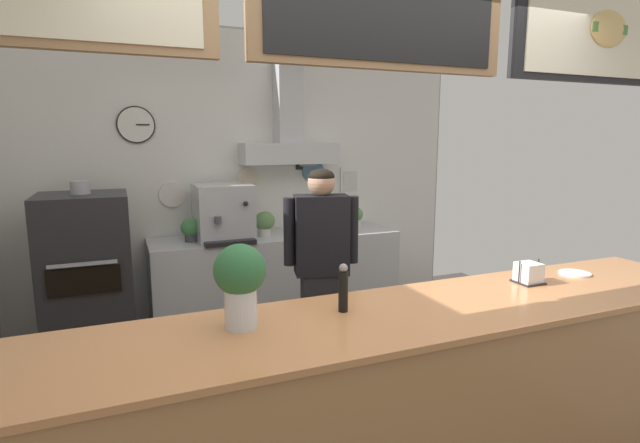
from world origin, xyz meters
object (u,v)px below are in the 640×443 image
(condiment_plate, at_px, (575,273))
(espresso_machine, at_px, (223,212))
(shop_worker, at_px, (321,273))
(potted_thyme, at_px, (325,214))
(potted_basil, at_px, (264,222))
(napkin_holder, at_px, (528,274))
(potted_rosemary, at_px, (191,229))
(basil_vase, at_px, (240,282))
(pepper_grinder, at_px, (343,288))
(pizza_oven, at_px, (88,283))
(potted_oregano, at_px, (355,217))

(condiment_plate, bearing_deg, espresso_machine, 125.80)
(shop_worker, xyz_separation_m, potted_thyme, (0.58, 1.29, 0.21))
(potted_basil, bearing_deg, napkin_holder, -69.93)
(shop_worker, height_order, potted_rosemary, shop_worker)
(potted_rosemary, height_order, potted_basil, potted_basil)
(potted_basil, xyz_separation_m, basil_vase, (-0.80, -2.38, 0.17))
(potted_rosemary, xyz_separation_m, pepper_grinder, (0.38, -2.36, 0.09))
(espresso_machine, distance_m, pepper_grinder, 2.33)
(potted_thyme, relative_size, napkin_holder, 1.90)
(potted_thyme, distance_m, pepper_grinder, 2.56)
(espresso_machine, height_order, pepper_grinder, espresso_machine)
(pizza_oven, relative_size, potted_basil, 6.68)
(pizza_oven, bearing_deg, potted_rosemary, 16.34)
(potted_oregano, bearing_deg, napkin_holder, -92.15)
(potted_thyme, bearing_deg, basil_vase, -120.62)
(espresso_machine, xyz_separation_m, basil_vase, (-0.40, -2.34, 0.05))
(pizza_oven, bearing_deg, condiment_plate, -36.73)
(potted_rosemary, distance_m, pepper_grinder, 2.39)
(potted_oregano, xyz_separation_m, condiment_plate, (0.31, -2.33, -0.02))
(pepper_grinder, bearing_deg, espresso_machine, 92.20)
(pizza_oven, height_order, shop_worker, shop_worker)
(pizza_oven, relative_size, potted_thyme, 5.41)
(shop_worker, height_order, pepper_grinder, shop_worker)
(espresso_machine, bearing_deg, shop_worker, -70.37)
(potted_thyme, bearing_deg, shop_worker, -114.17)
(pizza_oven, distance_m, basil_vase, 2.30)
(espresso_machine, height_order, napkin_holder, espresso_machine)
(pepper_grinder, xyz_separation_m, napkin_holder, (1.16, 0.01, -0.06))
(potted_thyme, height_order, condiment_plate, potted_thyme)
(potted_thyme, xyz_separation_m, napkin_holder, (0.24, -2.38, -0.01))
(condiment_plate, bearing_deg, basil_vase, -178.63)
(shop_worker, height_order, potted_thyme, shop_worker)
(basil_vase, bearing_deg, potted_thyme, 59.38)
(potted_basil, height_order, napkin_holder, same)
(potted_rosemary, height_order, condiment_plate, potted_rosemary)
(pepper_grinder, bearing_deg, condiment_plate, 1.45)
(potted_thyme, bearing_deg, napkin_holder, -84.33)
(pizza_oven, xyz_separation_m, basil_vase, (0.72, -2.12, 0.52))
(potted_basil, relative_size, potted_oregano, 1.03)
(pizza_oven, relative_size, condiment_plate, 8.34)
(potted_thyme, distance_m, potted_basil, 0.63)
(pepper_grinder, distance_m, condiment_plate, 1.57)
(potted_basil, bearing_deg, potted_rosemary, -178.81)
(potted_thyme, xyz_separation_m, potted_rosemary, (-1.30, -0.03, -0.05))
(pepper_grinder, relative_size, napkin_holder, 1.58)
(potted_basil, height_order, basil_vase, basil_vase)
(shop_worker, xyz_separation_m, potted_basil, (-0.05, 1.27, 0.17))
(basil_vase, bearing_deg, napkin_holder, 0.79)
(pepper_grinder, bearing_deg, pizza_oven, 119.89)
(potted_basil, distance_m, napkin_holder, 2.51)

